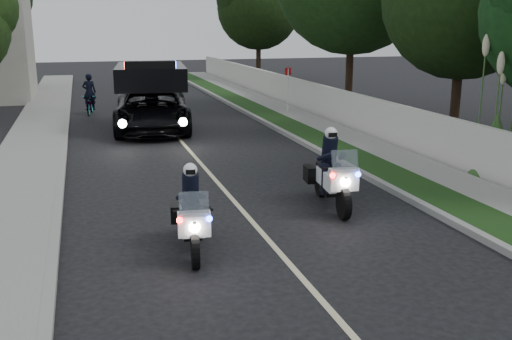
% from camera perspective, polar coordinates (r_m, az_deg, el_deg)
% --- Properties ---
extents(ground, '(120.00, 120.00, 0.00)m').
position_cam_1_polar(ground, '(11.58, 1.73, -7.39)').
color(ground, black).
rests_on(ground, ground).
extents(curb_right, '(0.20, 60.00, 0.15)m').
position_cam_1_polar(curb_right, '(21.98, 3.78, 3.10)').
color(curb_right, gray).
rests_on(curb_right, ground).
extents(grass_verge, '(1.20, 60.00, 0.16)m').
position_cam_1_polar(grass_verge, '(22.22, 5.48, 3.20)').
color(grass_verge, '#193814').
rests_on(grass_verge, ground).
extents(sidewalk_right, '(1.40, 60.00, 0.16)m').
position_cam_1_polar(sidewalk_right, '(22.73, 8.53, 3.35)').
color(sidewalk_right, gray).
rests_on(sidewalk_right, ground).
extents(property_wall, '(0.22, 60.00, 1.50)m').
position_cam_1_polar(property_wall, '(23.06, 10.85, 5.10)').
color(property_wall, beige).
rests_on(property_wall, ground).
extents(curb_left, '(0.20, 60.00, 0.15)m').
position_cam_1_polar(curb_left, '(20.67, -18.09, 1.73)').
color(curb_left, gray).
rests_on(curb_left, ground).
extents(sidewalk_left, '(2.00, 60.00, 0.16)m').
position_cam_1_polar(sidewalk_left, '(20.74, -21.13, 1.53)').
color(sidewalk_left, gray).
rests_on(sidewalk_left, ground).
extents(lane_marking, '(0.12, 50.00, 0.01)m').
position_cam_1_polar(lane_marking, '(20.95, -6.82, 2.29)').
color(lane_marking, '#BFB78C').
rests_on(lane_marking, ground).
extents(police_moto_left, '(0.94, 2.06, 1.69)m').
position_cam_1_polar(police_moto_left, '(11.45, -6.13, -7.73)').
color(police_moto_left, white).
rests_on(police_moto_left, ground).
extents(police_moto_right, '(1.03, 2.30, 1.89)m').
position_cam_1_polar(police_moto_right, '(14.12, 7.25, -3.51)').
color(police_moto_right, white).
rests_on(police_moto_right, ground).
extents(police_suv, '(3.57, 6.55, 3.05)m').
position_cam_1_polar(police_suv, '(24.37, -9.93, 3.82)').
color(police_suv, black).
rests_on(police_suv, ground).
extents(bicycle, '(0.85, 1.84, 0.93)m').
position_cam_1_polar(bicycle, '(29.38, -15.69, 5.23)').
color(bicycle, black).
rests_on(bicycle, ground).
extents(cyclist, '(0.66, 0.47, 1.72)m').
position_cam_1_polar(cyclist, '(29.38, -15.69, 5.23)').
color(cyclist, black).
rests_on(cyclist, ground).
extents(sign_post, '(0.44, 0.44, 2.26)m').
position_cam_1_polar(sign_post, '(28.38, 3.07, 5.43)').
color(sign_post, red).
rests_on(sign_post, ground).
extents(pampas_far, '(1.69, 1.69, 4.07)m').
position_cam_1_polar(pampas_far, '(17.98, 21.84, -0.60)').
color(pampas_far, beige).
rests_on(pampas_far, ground).
extents(tree_right_c, '(6.08, 6.08, 10.01)m').
position_cam_1_polar(tree_right_c, '(23.97, 18.48, 3.14)').
color(tree_right_c, '#193510').
rests_on(tree_right_c, ground).
extents(tree_right_d, '(9.52, 9.52, 12.55)m').
position_cam_1_polar(tree_right_d, '(29.98, 8.87, 5.75)').
color(tree_right_d, '#1F4416').
rests_on(tree_right_d, ground).
extents(tree_right_e, '(6.98, 6.98, 10.37)m').
position_cam_1_polar(tree_right_e, '(45.92, 0.24, 8.74)').
color(tree_right_e, black).
rests_on(tree_right_e, ground).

